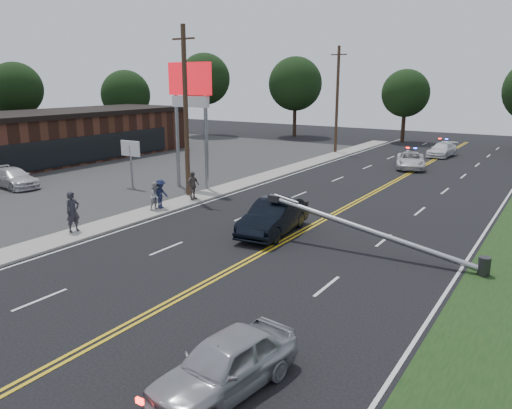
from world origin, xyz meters
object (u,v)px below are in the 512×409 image
Objects in this scene: small_sign at (131,153)px; bystander_d at (193,186)px; bystander_b at (156,196)px; crashed_sedan at (273,217)px; bystander_c at (161,194)px; emergency_b at (442,150)px; bystander_a at (73,212)px; emergency_a at (411,160)px; pylon_sign at (190,95)px; fallen_streetlight at (380,234)px; waiting_sedan at (225,364)px; utility_pole_far at (337,100)px; utility_pole_mid at (186,112)px; parked_car at (13,178)px.

small_sign is 6.06m from bystander_d.
crashed_sedan is at bearing -87.50° from bystander_b.
small_sign is 1.95× the size of bystander_c.
emergency_b is 35.09m from bystander_a.
emergency_a is 1.06× the size of emergency_b.
fallen_streetlight is (14.69, -6.00, -5.08)m from pylon_sign.
bystander_a is (-12.96, 5.99, 0.38)m from waiting_sedan.
utility_pole_far reaches higher than bystander_b.
waiting_sedan is at bearing -47.60° from utility_pole_mid.
fallen_streetlight is at bearing 98.01° from waiting_sedan.
pylon_sign is at bearing -93.72° from utility_pole_far.
utility_pole_mid is 2.51× the size of waiting_sedan.
utility_pole_mid reaches higher than crashed_sedan.
fallen_streetlight is at bearing -62.76° from utility_pole_far.
fallen_streetlight is 13.75m from bystander_a.
fallen_streetlight is 5.88× the size of bystander_c.
small_sign is 13.61m from crashed_sedan.
small_sign is 0.31× the size of utility_pole_far.
pylon_sign is 7.70m from bystander_c.
utility_pole_far reaches higher than emergency_a.
crashed_sedan is 1.04× the size of emergency_a.
fallen_streetlight is 2.13× the size of parked_car.
waiting_sedan is at bearing -130.95° from bystander_d.
pylon_sign is 20.06m from utility_pole_far.
crashed_sedan is 3.13× the size of bystander_b.
pylon_sign is 26.09m from emergency_b.
pylon_sign is at bearing 29.74° from small_sign.
small_sign is (-3.50, -2.00, -3.66)m from pylon_sign.
bystander_a is 1.13× the size of bystander_d.
pylon_sign is 1.67× the size of crashed_sedan.
utility_pole_far is 6.28× the size of bystander_c.
waiting_sedan is (5.23, -11.01, -0.11)m from crashed_sedan.
bystander_a is (5.28, -8.73, -1.27)m from small_sign.
bystander_b is (2.17, -5.72, -5.11)m from pylon_sign.
fallen_streetlight is at bearing -93.97° from emergency_a.
small_sign is at bearing 59.11° from bystander_b.
small_sign is at bearing 55.86° from bystander_c.
bystander_b is 2.89m from bystander_d.
bystander_c reaches higher than emergency_a.
utility_pole_far is at bearing 117.86° from waiting_sedan.
crashed_sedan reaches higher than emergency_a.
crashed_sedan is at bearing -96.21° from bystander_c.
pylon_sign is 0.80× the size of utility_pole_far.
bystander_b is at bearing -33.26° from small_sign.
parked_car is at bearing -113.59° from utility_pole_far.
fallen_streetlight is 24.83m from parked_car.
parked_car is (-11.44, -4.20, -4.45)m from utility_pole_mid.
crashed_sedan is 9.22m from bystander_a.
small_sign is at bearing 35.33° from bystander_a.
bystander_a is (-8.80, -33.97, 0.43)m from emergency_b.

